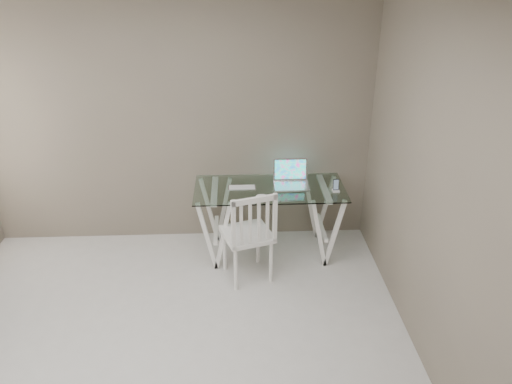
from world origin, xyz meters
TOP-DOWN VIEW (x-y plane):
  - room at (-0.06, 0.02)m, footprint 4.50×4.52m
  - desk at (0.92, 1.84)m, footprint 1.50×0.70m
  - chair at (0.71, 1.35)m, footprint 0.55×0.55m
  - laptop at (1.14, 1.92)m, footprint 0.35×0.28m
  - keyboard at (0.65, 1.86)m, footprint 0.28×0.12m
  - mouse at (0.83, 1.62)m, footprint 0.11×0.07m
  - phone_dock at (1.57, 1.73)m, footprint 0.07×0.07m

SIDE VIEW (x-z plane):
  - desk at x=0.92m, z-range 0.01..0.76m
  - chair at x=0.71m, z-range 0.05..1.00m
  - keyboard at x=0.65m, z-range 0.75..0.75m
  - mouse at x=0.83m, z-range 0.75..0.78m
  - phone_dock at x=1.57m, z-range 0.72..0.84m
  - laptop at x=1.14m, z-range 0.68..0.93m
  - room at x=-0.06m, z-range 0.36..3.07m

